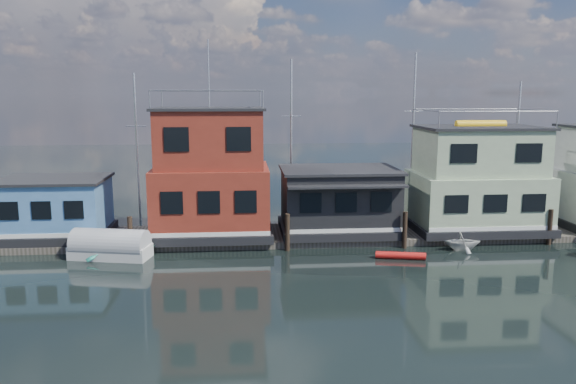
{
  "coord_description": "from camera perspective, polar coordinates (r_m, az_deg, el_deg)",
  "views": [
    {
      "loc": [
        -6.59,
        -22.51,
        9.12
      ],
      "look_at": [
        -3.73,
        12.0,
        3.0
      ],
      "focal_mm": 35.0,
      "sensor_mm": 36.0,
      "label": 1
    }
  ],
  "objects": [
    {
      "name": "ground",
      "position": [
        25.17,
        11.01,
        -11.42
      ],
      "size": [
        160.0,
        160.0,
        0.0
      ],
      "primitive_type": "plane",
      "color": "black",
      "rests_on": "ground"
    },
    {
      "name": "dock",
      "position": [
        36.25,
        5.91,
        -4.28
      ],
      "size": [
        48.0,
        5.0,
        0.4
      ],
      "primitive_type": "cube",
      "color": "#595147",
      "rests_on": "ground"
    },
    {
      "name": "houseboat_blue",
      "position": [
        37.0,
        -22.61,
        -1.53
      ],
      "size": [
        6.4,
        4.9,
        3.66
      ],
      "color": "black",
      "rests_on": "dock"
    },
    {
      "name": "houseboat_red",
      "position": [
        34.93,
        -7.82,
        1.67
      ],
      "size": [
        7.4,
        5.9,
        11.86
      ],
      "color": "black",
      "rests_on": "dock"
    },
    {
      "name": "houseboat_dark",
      "position": [
        35.66,
        5.19,
        -0.85
      ],
      "size": [
        7.4,
        6.1,
        4.06
      ],
      "color": "black",
      "rests_on": "dock"
    },
    {
      "name": "houseboat_green",
      "position": [
        38.08,
        18.68,
        1.08
      ],
      "size": [
        8.4,
        5.9,
        7.03
      ],
      "color": "black",
      "rests_on": "dock"
    },
    {
      "name": "pilings",
      "position": [
        33.3,
        6.25,
        -3.97
      ],
      "size": [
        42.28,
        0.28,
        2.2
      ],
      "color": "#2D2116",
      "rests_on": "ground"
    },
    {
      "name": "background_masts",
      "position": [
        42.22,
        10.91,
        4.99
      ],
      "size": [
        36.4,
        0.16,
        12.0
      ],
      "color": "silver",
      "rests_on": "ground"
    },
    {
      "name": "dinghy_white",
      "position": [
        34.52,
        17.27,
        -4.79
      ],
      "size": [
        2.28,
        2.01,
        1.13
      ],
      "primitive_type": "imported",
      "rotation": [
        0.0,
        0.0,
        1.5
      ],
      "color": "beige",
      "rests_on": "ground"
    },
    {
      "name": "dinghy_teal",
      "position": [
        33.43,
        -16.85,
        -5.46
      ],
      "size": [
        4.46,
        3.29,
        0.89
      ],
      "primitive_type": "imported",
      "rotation": [
        0.0,
        0.0,
        1.62
      ],
      "color": "#248671",
      "rests_on": "ground"
    },
    {
      "name": "tarp_runabout",
      "position": [
        33.01,
        -17.6,
        -5.31
      ],
      "size": [
        4.64,
        2.63,
        1.77
      ],
      "rotation": [
        0.0,
        0.0,
        -0.22
      ],
      "color": "beige",
      "rests_on": "ground"
    },
    {
      "name": "red_kayak",
      "position": [
        32.03,
        11.35,
        -6.34
      ],
      "size": [
        2.78,
        0.98,
        0.4
      ],
      "primitive_type": "cylinder",
      "rotation": [
        0.0,
        1.57,
        -0.21
      ],
      "color": "red",
      "rests_on": "ground"
    }
  ]
}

